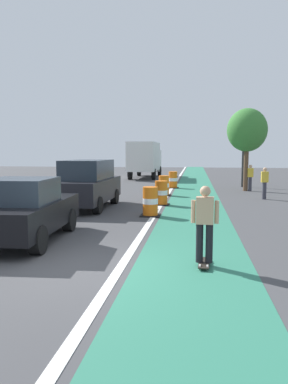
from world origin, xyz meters
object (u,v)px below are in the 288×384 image
(parked_sedan_nearest, at_px, (24,210))
(traffic_light_corner, at_px, (244,135))
(skateboarder_on_lane, at_px, (205,223))
(traffic_barrel_front, at_px, (150,202))
(pedestrian_waiting, at_px, (265,182))
(street_tree_sidewalk, at_px, (247,131))
(parked_suv_second, at_px, (88,184))
(traffic_barrel_mid, at_px, (161,193))
(pedestrian_crossing, at_px, (250,177))
(traffic_barrel_back, at_px, (164,186))
(traffic_barrel_far, at_px, (173,180))
(delivery_truck_down_block, at_px, (145,158))

(parked_sedan_nearest, bearing_deg, traffic_light_corner, 64.94)
(skateboarder_on_lane, relative_size, traffic_barrel_front, 1.55)
(pedestrian_waiting, bearing_deg, street_tree_sidewalk, 95.62)
(skateboarder_on_lane, xyz_separation_m, parked_suv_second, (-4.71, 7.42, 0.12))
(traffic_barrel_mid, relative_size, pedestrian_crossing, 0.68)
(skateboarder_on_lane, xyz_separation_m, parked_sedan_nearest, (-4.71, 1.52, -0.08))
(parked_sedan_nearest, bearing_deg, traffic_barrel_back, 75.52)
(skateboarder_on_lane, relative_size, parked_suv_second, 0.37)
(traffic_barrel_far, distance_m, traffic_light_corner, 5.68)
(traffic_barrel_back, xyz_separation_m, pedestrian_waiting, (5.16, -0.95, 0.33))
(pedestrian_crossing, height_order, pedestrian_waiting, same)
(traffic_barrel_front, bearing_deg, traffic_barrel_far, 88.97)
(skateboarder_on_lane, xyz_separation_m, traffic_barrel_far, (-1.65, 16.62, -0.38))
(traffic_barrel_front, distance_m, pedestrian_waiting, 7.60)
(pedestrian_waiting, bearing_deg, pedestrian_crossing, 92.02)
(skateboarder_on_lane, bearing_deg, pedestrian_waiting, 74.08)
(traffic_barrel_back, relative_size, traffic_barrel_far, 1.00)
(skateboarder_on_lane, bearing_deg, traffic_barrel_front, 107.54)
(parked_sedan_nearest, height_order, street_tree_sidewalk, street_tree_sidewalk)
(traffic_barrel_front, relative_size, traffic_barrel_far, 1.00)
(street_tree_sidewalk, bearing_deg, parked_suv_second, -133.27)
(skateboarder_on_lane, xyz_separation_m, traffic_barrel_back, (-1.90, 12.40, -0.38))
(traffic_barrel_front, relative_size, traffic_barrel_back, 1.00)
(traffic_barrel_mid, height_order, traffic_barrel_back, same)
(skateboarder_on_lane, xyz_separation_m, traffic_light_corner, (2.99, 17.99, 2.59))
(pedestrian_waiting, bearing_deg, traffic_barrel_front, -132.35)
(skateboarder_on_lane, bearing_deg, street_tree_sidewalk, 79.49)
(parked_sedan_nearest, bearing_deg, traffic_barrel_far, 78.56)
(traffic_barrel_back, height_order, traffic_light_corner, traffic_light_corner)
(traffic_barrel_mid, distance_m, traffic_barrel_back, 3.65)
(delivery_truck_down_block, relative_size, traffic_light_corner, 1.49)
(traffic_barrel_mid, height_order, delivery_truck_down_block, delivery_truck_down_block)
(skateboarder_on_lane, distance_m, street_tree_sidewalk, 15.98)
(traffic_barrel_front, bearing_deg, traffic_barrel_back, 90.46)
(traffic_barrel_front, xyz_separation_m, traffic_barrel_mid, (0.14, 2.92, 0.00))
(parked_suv_second, height_order, traffic_barrel_mid, parked_suv_second)
(traffic_light_corner, bearing_deg, traffic_barrel_back, -131.19)
(delivery_truck_down_block, xyz_separation_m, street_tree_sidewalk, (7.62, -10.37, 1.82))
(skateboarder_on_lane, bearing_deg, parked_suv_second, 122.45)
(parked_suv_second, height_order, traffic_barrel_back, parked_suv_second)
(traffic_barrel_far, distance_m, delivery_truck_down_block, 9.82)
(parked_suv_second, xyz_separation_m, traffic_barrel_front, (2.87, -1.58, -0.50))
(parked_suv_second, bearing_deg, street_tree_sidewalk, 46.73)
(traffic_barrel_far, relative_size, pedestrian_waiting, 0.68)
(traffic_barrel_mid, xyz_separation_m, delivery_truck_down_block, (-3.04, 17.09, 1.31))
(parked_sedan_nearest, distance_m, pedestrian_waiting, 12.73)
(parked_sedan_nearest, height_order, traffic_light_corner, traffic_light_corner)
(traffic_light_corner, bearing_deg, traffic_barrel_front, -111.72)
(traffic_barrel_front, height_order, pedestrian_crossing, pedestrian_crossing)
(traffic_barrel_far, bearing_deg, skateboarder_on_lane, -84.33)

